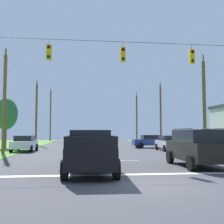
{
  "coord_description": "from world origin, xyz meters",
  "views": [
    {
      "loc": [
        -2.53,
        -9.81,
        1.85
      ],
      "look_at": [
        -0.46,
        8.67,
        3.21
      ],
      "focal_mm": 44.19,
      "sensor_mm": 36.0,
      "label": 1
    }
  ],
  "objects_px": {
    "suv_black": "(197,147)",
    "pickup_truck": "(90,151)",
    "distant_car_crossing_white": "(169,143)",
    "utility_pole_near_left": "(137,117)",
    "tree_roadside_right": "(6,114)",
    "distant_car_oncoming": "(151,141)",
    "utility_pole_mid_right": "(204,104)",
    "utility_pole_far_left": "(4,101)",
    "utility_pole_distant_left": "(50,115)",
    "utility_pole_distant_right": "(36,113)",
    "utility_pole_far_right": "(161,114)",
    "overhead_signal_span": "(122,91)",
    "distant_car_far_parked": "(25,143)"
  },
  "relations": [
    {
      "from": "suv_black",
      "to": "utility_pole_distant_left",
      "type": "relative_size",
      "value": 0.43
    },
    {
      "from": "pickup_truck",
      "to": "utility_pole_near_left",
      "type": "relative_size",
      "value": 0.52
    },
    {
      "from": "pickup_truck",
      "to": "utility_pole_far_right",
      "type": "xyz_separation_m",
      "value": [
        11.71,
        28.32,
        3.69
      ]
    },
    {
      "from": "overhead_signal_span",
      "to": "utility_pole_near_left",
      "type": "height_order",
      "value": "utility_pole_near_left"
    },
    {
      "from": "pickup_truck",
      "to": "utility_pole_far_left",
      "type": "height_order",
      "value": "utility_pole_far_left"
    },
    {
      "from": "overhead_signal_span",
      "to": "pickup_truck",
      "type": "relative_size",
      "value": 3.26
    },
    {
      "from": "utility_pole_far_right",
      "to": "utility_pole_distant_right",
      "type": "height_order",
      "value": "utility_pole_distant_right"
    },
    {
      "from": "utility_pole_far_right",
      "to": "distant_car_far_parked",
      "type": "bearing_deg",
      "value": -142.37
    },
    {
      "from": "utility_pole_mid_right",
      "to": "utility_pole_distant_right",
      "type": "relative_size",
      "value": 1.0
    },
    {
      "from": "utility_pole_far_left",
      "to": "utility_pole_distant_left",
      "type": "bearing_deg",
      "value": 89.82
    },
    {
      "from": "pickup_truck",
      "to": "overhead_signal_span",
      "type": "bearing_deg",
      "value": 64.08
    },
    {
      "from": "utility_pole_mid_right",
      "to": "utility_pole_far_left",
      "type": "height_order",
      "value": "utility_pole_mid_right"
    },
    {
      "from": "overhead_signal_span",
      "to": "distant_car_oncoming",
      "type": "xyz_separation_m",
      "value": [
        5.72,
        15.1,
        -3.66
      ]
    },
    {
      "from": "overhead_signal_span",
      "to": "utility_pole_mid_right",
      "type": "relative_size",
      "value": 1.86
    },
    {
      "from": "pickup_truck",
      "to": "utility_pole_mid_right",
      "type": "xyz_separation_m",
      "value": [
        11.61,
        13.01,
        3.66
      ]
    },
    {
      "from": "utility_pole_far_left",
      "to": "distant_car_far_parked",
      "type": "bearing_deg",
      "value": 69.07
    },
    {
      "from": "pickup_truck",
      "to": "distant_car_crossing_white",
      "type": "relative_size",
      "value": 1.26
    },
    {
      "from": "utility_pole_far_left",
      "to": "utility_pole_near_left",
      "type": "bearing_deg",
      "value": 61.27
    },
    {
      "from": "utility_pole_near_left",
      "to": "utility_pole_far_left",
      "type": "relative_size",
      "value": 1.14
    },
    {
      "from": "distant_car_crossing_white",
      "to": "utility_pole_far_left",
      "type": "relative_size",
      "value": 0.47
    },
    {
      "from": "pickup_truck",
      "to": "utility_pole_mid_right",
      "type": "bearing_deg",
      "value": 48.25
    },
    {
      "from": "utility_pole_distant_left",
      "to": "tree_roadside_right",
      "type": "relative_size",
      "value": 1.88
    },
    {
      "from": "utility_pole_far_left",
      "to": "utility_pole_distant_right",
      "type": "height_order",
      "value": "utility_pole_distant_right"
    },
    {
      "from": "overhead_signal_span",
      "to": "utility_pole_far_left",
      "type": "xyz_separation_m",
      "value": [
        -9.14,
        7.34,
        0.12
      ]
    },
    {
      "from": "distant_car_crossing_white",
      "to": "utility_pole_far_left",
      "type": "bearing_deg",
      "value": -170.86
    },
    {
      "from": "tree_roadside_right",
      "to": "suv_black",
      "type": "bearing_deg",
      "value": -51.84
    },
    {
      "from": "distant_car_far_parked",
      "to": "utility_pole_distant_right",
      "type": "relative_size",
      "value": 0.45
    },
    {
      "from": "distant_car_oncoming",
      "to": "overhead_signal_span",
      "type": "bearing_deg",
      "value": -110.76
    },
    {
      "from": "suv_black",
      "to": "distant_car_oncoming",
      "type": "height_order",
      "value": "suv_black"
    },
    {
      "from": "utility_pole_far_left",
      "to": "suv_black",
      "type": "bearing_deg",
      "value": -38.29
    },
    {
      "from": "distant_car_far_parked",
      "to": "utility_pole_mid_right",
      "type": "xyz_separation_m",
      "value": [
        17.45,
        -1.78,
        3.84
      ]
    },
    {
      "from": "utility_pole_distant_left",
      "to": "utility_pole_distant_right",
      "type": "bearing_deg",
      "value": -90.08
    },
    {
      "from": "utility_pole_mid_right",
      "to": "distant_car_crossing_white",
      "type": "bearing_deg",
      "value": 159.84
    },
    {
      "from": "pickup_truck",
      "to": "utility_pole_mid_right",
      "type": "height_order",
      "value": "utility_pole_mid_right"
    },
    {
      "from": "pickup_truck",
      "to": "distant_car_far_parked",
      "type": "xyz_separation_m",
      "value": [
        -5.84,
        14.78,
        -0.18
      ]
    },
    {
      "from": "overhead_signal_span",
      "to": "utility_pole_far_right",
      "type": "bearing_deg",
      "value": 68.18
    },
    {
      "from": "suv_black",
      "to": "pickup_truck",
      "type": "bearing_deg",
      "value": -164.67
    },
    {
      "from": "overhead_signal_span",
      "to": "utility_pole_distant_left",
      "type": "relative_size",
      "value": 1.59
    },
    {
      "from": "utility_pole_distant_right",
      "to": "utility_pole_distant_left",
      "type": "distance_m",
      "value": 18.37
    },
    {
      "from": "distant_car_oncoming",
      "to": "utility_pole_mid_right",
      "type": "relative_size",
      "value": 0.45
    },
    {
      "from": "utility_pole_distant_right",
      "to": "tree_roadside_right",
      "type": "xyz_separation_m",
      "value": [
        -2.32,
        -7.49,
        -0.59
      ]
    },
    {
      "from": "distant_car_crossing_white",
      "to": "utility_pole_far_right",
      "type": "relative_size",
      "value": 0.45
    },
    {
      "from": "distant_car_crossing_white",
      "to": "utility_pole_near_left",
      "type": "bearing_deg",
      "value": 84.35
    },
    {
      "from": "pickup_truck",
      "to": "utility_pole_distant_right",
      "type": "height_order",
      "value": "utility_pole_distant_right"
    },
    {
      "from": "utility_pole_far_right",
      "to": "utility_pole_distant_left",
      "type": "height_order",
      "value": "utility_pole_distant_left"
    },
    {
      "from": "utility_pole_mid_right",
      "to": "utility_pole_near_left",
      "type": "distance_m",
      "value": 32.44
    },
    {
      "from": "tree_roadside_right",
      "to": "utility_pole_mid_right",
      "type": "bearing_deg",
      "value": -20.39
    },
    {
      "from": "utility_pole_near_left",
      "to": "utility_pole_distant_left",
      "type": "height_order",
      "value": "utility_pole_distant_left"
    },
    {
      "from": "utility_pole_mid_right",
      "to": "utility_pole_near_left",
      "type": "relative_size",
      "value": 0.92
    },
    {
      "from": "suv_black",
      "to": "utility_pole_distant_left",
      "type": "height_order",
      "value": "utility_pole_distant_left"
    }
  ]
}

